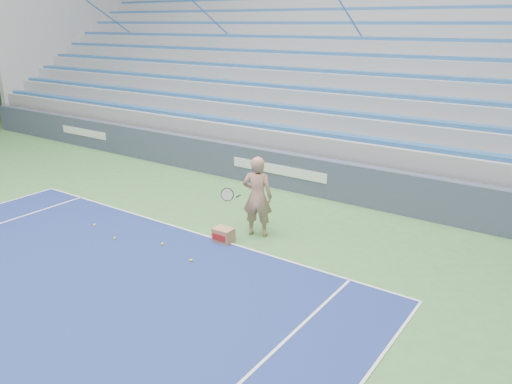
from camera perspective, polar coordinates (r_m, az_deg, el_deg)
sponsor_barrier at (r=14.73m, az=2.85°, el=2.52°), size 30.00×0.32×1.10m
bleachers at (r=19.37m, az=12.20°, el=11.54°), size 31.00×9.15×7.30m
tennis_player at (r=11.30m, az=0.14°, el=-0.52°), size 1.00×0.95×1.88m
ball_box at (r=11.24m, az=-3.74°, el=-4.94°), size 0.44×0.35×0.32m
tennis_ball_0 at (r=11.81m, az=-15.85°, el=-5.11°), size 0.07×0.07×0.07m
tennis_ball_1 at (r=11.27m, az=-10.65°, el=-5.88°), size 0.07×0.07×0.07m
tennis_ball_2 at (r=10.45m, az=-7.44°, el=-7.77°), size 0.07×0.07×0.07m
tennis_ball_3 at (r=12.70m, az=-17.97°, el=-3.60°), size 0.07×0.07×0.07m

